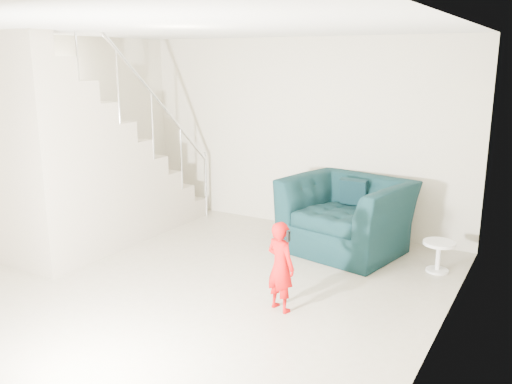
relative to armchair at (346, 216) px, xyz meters
The scene contains 12 objects.
floor 2.32m from the armchair, 115.97° to the right, with size 5.50×5.50×0.00m, color gray.
ceiling 3.19m from the armchair, 115.97° to the right, with size 5.50×5.50×0.00m, color silver.
back_wall 1.51m from the armchair, 144.60° to the left, with size 5.00×5.00×0.00m, color beige.
left_wall 4.14m from the armchair, 149.69° to the right, with size 5.50×5.50×0.00m, color beige.
right_wall 2.69m from the armchair, 53.62° to the right, with size 5.50×5.50×0.00m, color beige.
armchair is the anchor object (origin of this frame).
toddler 1.93m from the armchair, 88.41° to the right, with size 0.33×0.22×0.90m, color #A50705.
side_table 1.22m from the armchair, ahead, with size 0.37×0.37×0.37m.
staircase 3.38m from the armchair, 153.52° to the right, with size 1.02×3.03×3.62m.
cushion 0.39m from the armchair, 94.37° to the left, with size 0.36×0.10×0.34m, color black.
throw 0.68m from the armchair, behind, with size 0.06×0.56×0.63m, color black.
phone 2.01m from the armchair, 85.50° to the right, with size 0.02×0.05×0.10m, color black.
Camera 1 is at (3.28, -4.27, 2.40)m, focal length 38.00 mm.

